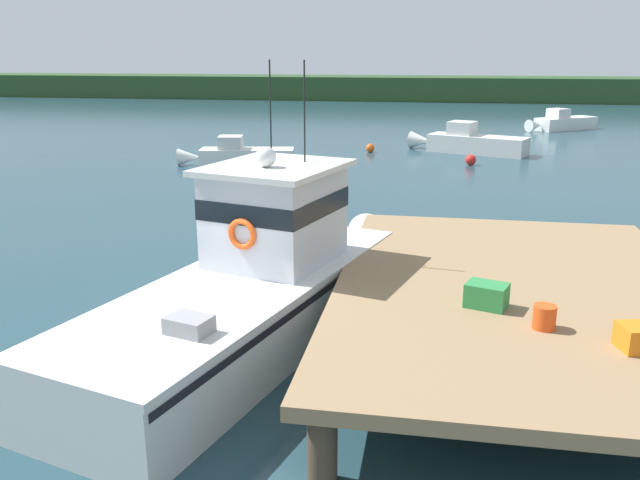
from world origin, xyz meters
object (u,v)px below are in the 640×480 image
mooring_buoy_spare_mooring (471,160)px  mooring_buoy_inshore (458,140)px  main_fishing_boat (259,281)px  moored_boat_off_the_point (469,142)px  moored_boat_mid_harbor (239,155)px  moored_boat_far_left (562,122)px  crate_stack_mid_dock (487,295)px  bait_bucket (544,317)px  mooring_buoy_outer (370,148)px

mooring_buoy_spare_mooring → mooring_buoy_inshore: bearing=92.6°
main_fishing_boat → mooring_buoy_inshore: main_fishing_boat is taller
moored_boat_off_the_point → mooring_buoy_spare_mooring: (-0.07, -3.90, -0.29)m
main_fishing_boat → mooring_buoy_spare_mooring: (4.55, 19.59, -0.77)m
moored_boat_off_the_point → mooring_buoy_spare_mooring: size_ratio=12.63×
main_fishing_boat → moored_boat_mid_harbor: (-5.71, 17.71, -0.55)m
main_fishing_boat → mooring_buoy_spare_mooring: bearing=76.9°
moored_boat_far_left → mooring_buoy_inshore: moored_boat_far_left is taller
main_fishing_boat → mooring_buoy_inshore: (4.21, 27.26, -0.83)m
crate_stack_mid_dock → mooring_buoy_spare_mooring: size_ratio=1.24×
crate_stack_mid_dock → moored_boat_off_the_point: 24.58m
bait_bucket → moored_boat_far_left: bearing=80.1°
moored_boat_far_left → mooring_buoy_spare_mooring: size_ratio=10.31×
moored_boat_off_the_point → mooring_buoy_inshore: (-0.41, 3.77, -0.36)m
bait_bucket → moored_boat_mid_harbor: bait_bucket is taller
bait_bucket → moored_boat_off_the_point: bearing=89.9°
crate_stack_mid_dock → mooring_buoy_outer: 24.19m
moored_boat_mid_harbor → moored_boat_off_the_point: (10.33, 5.78, 0.08)m
mooring_buoy_spare_mooring → mooring_buoy_outer: bearing=147.0°
bait_bucket → mooring_buoy_outer: bearing=101.3°
bait_bucket → moored_boat_off_the_point: (0.02, 25.25, -0.84)m
bait_bucket → crate_stack_mid_dock: bearing=136.6°
bait_bucket → moored_boat_far_left: (6.40, 36.72, -0.89)m
mooring_buoy_outer → crate_stack_mid_dock: bearing=-80.1°
moored_boat_mid_harbor → mooring_buoy_spare_mooring: bearing=10.4°
mooring_buoy_inshore → moored_boat_mid_harbor: bearing=-136.1°
moored_boat_off_the_point → mooring_buoy_spare_mooring: moored_boat_off_the_point is taller
crate_stack_mid_dock → mooring_buoy_inshore: (0.35, 28.32, -1.21)m
bait_bucket → mooring_buoy_outer: (-4.90, 24.51, -1.15)m
crate_stack_mid_dock → mooring_buoy_inshore: crate_stack_mid_dock is taller
main_fishing_boat → mooring_buoy_outer: bearing=90.8°
moored_boat_mid_harbor → moored_boat_far_left: (16.70, 17.25, 0.02)m
crate_stack_mid_dock → moored_boat_far_left: 36.73m
crate_stack_mid_dock → mooring_buoy_spare_mooring: bearing=88.1°
main_fishing_boat → moored_boat_far_left: (10.99, 34.96, -0.53)m
main_fishing_boat → mooring_buoy_outer: main_fishing_boat is taller
bait_bucket → moored_boat_mid_harbor: (-10.31, 19.47, -0.92)m
main_fishing_boat → moored_boat_off_the_point: main_fishing_boat is taller
mooring_buoy_outer → moored_boat_far_left: bearing=47.2°
bait_bucket → mooring_buoy_spare_mooring: (-0.04, 21.35, -1.13)m
moored_boat_mid_harbor → mooring_buoy_outer: bearing=43.0°
moored_boat_off_the_point → mooring_buoy_outer: 4.99m
mooring_buoy_inshore → mooring_buoy_spare_mooring: (0.35, -7.67, 0.07)m
moored_boat_off_the_point → mooring_buoy_outer: size_ratio=13.73×
main_fishing_boat → mooring_buoy_outer: 22.77m
main_fishing_boat → moored_boat_off_the_point: (4.62, 23.50, -0.48)m
main_fishing_boat → bait_bucket: main_fishing_boat is taller
crate_stack_mid_dock → main_fishing_boat: bearing=164.7°
moored_boat_mid_harbor → moored_boat_off_the_point: bearing=29.2°
bait_bucket → mooring_buoy_spare_mooring: bait_bucket is taller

